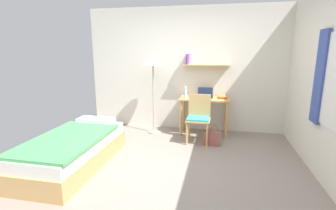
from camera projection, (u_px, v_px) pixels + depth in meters
ground_plane at (170, 169)px, 3.60m from camera, size 5.28×5.28×0.00m
wall_back at (189, 70)px, 5.25m from camera, size 4.40×0.27×2.60m
bed at (74, 150)px, 3.69m from camera, size 0.92×1.88×0.54m
desk at (204, 105)px, 5.02m from camera, size 1.00×0.53×0.76m
desk_chair at (199, 116)px, 4.59m from camera, size 0.45×0.42×0.90m
standing_lamp at (153, 63)px, 4.91m from camera, size 0.43×0.43×1.64m
laptop at (205, 95)px, 5.05m from camera, size 0.32×0.21×0.19m
water_bottle at (185, 92)px, 4.97m from camera, size 0.06×0.06×0.23m
book_stack at (222, 97)px, 4.96m from camera, size 0.19×0.24×0.05m
handbag at (212, 138)px, 4.49m from camera, size 0.30×0.11×0.42m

